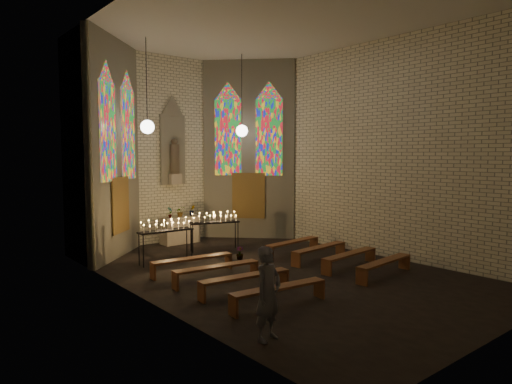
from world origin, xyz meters
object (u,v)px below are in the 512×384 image
Objects in this scene: votive_stand_right at (214,220)px; aisle_flower_pot at (240,253)px; altar at (180,230)px; visitor at (268,294)px; votive_stand_left at (166,228)px.

aisle_flower_pot is at bearing -75.94° from votive_stand_right.
visitor is at bearing -110.34° from altar.
aisle_flower_pot is 2.45m from votive_stand_left.
votive_stand_left reaches higher than altar.
visitor is (-3.29, -8.88, 0.35)m from altar.
votive_stand_left reaches higher than aisle_flower_pot.
altar is 9.48m from visitor.
votive_stand_right is 1.03× the size of visitor.
visitor is (-1.40, -6.43, -0.24)m from votive_stand_left.
votive_stand_right reaches higher than aisle_flower_pot.
votive_stand_left is at bearing 65.18° from visitor.
votive_stand_right is at bearing 16.24° from votive_stand_left.
altar is at bearing 117.74° from votive_stand_right.
votive_stand_left is (-1.89, -2.46, 0.59)m from altar.
aisle_flower_pot is 0.24× the size of visitor.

